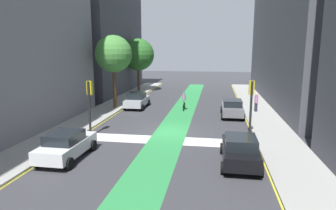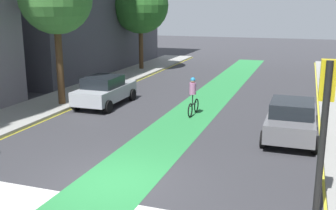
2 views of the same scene
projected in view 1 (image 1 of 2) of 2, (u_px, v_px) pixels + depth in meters
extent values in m
plane|color=#38383D|center=(170.00, 132.00, 22.00)|extent=(120.00, 120.00, 0.00)
cube|color=#2D8C47|center=(171.00, 132.00, 21.99)|extent=(2.40, 60.00, 0.01)
cube|color=silver|center=(165.00, 140.00, 20.06)|extent=(12.00, 1.80, 0.01)
cube|color=#9E9E99|center=(75.00, 127.00, 23.16)|extent=(3.00, 60.00, 0.15)
cube|color=yellow|center=(93.00, 129.00, 22.94)|extent=(0.16, 60.00, 0.01)
cube|color=#9E9E99|center=(275.00, 136.00, 20.82)|extent=(3.00, 60.00, 0.15)
cube|color=yellow|center=(253.00, 136.00, 21.07)|extent=(0.16, 60.00, 0.01)
cube|color=#4C4C56|center=(98.00, 25.00, 40.60)|extent=(7.63, 17.77, 18.42)
cylinder|color=black|center=(251.00, 110.00, 20.34)|extent=(0.16, 0.16, 3.93)
cube|color=gold|center=(252.00, 88.00, 20.26)|extent=(0.35, 0.28, 0.95)
sphere|color=red|center=(252.00, 83.00, 20.34)|extent=(0.20, 0.20, 0.20)
sphere|color=#4C380C|center=(251.00, 87.00, 20.39)|extent=(0.20, 0.20, 0.20)
sphere|color=#0C3814|center=(251.00, 92.00, 20.45)|extent=(0.20, 0.20, 0.20)
cylinder|color=black|center=(89.00, 109.00, 20.87)|extent=(0.16, 0.16, 3.86)
cube|color=gold|center=(90.00, 88.00, 20.79)|extent=(0.35, 0.28, 0.95)
sphere|color=red|center=(90.00, 83.00, 20.87)|extent=(0.20, 0.20, 0.20)
sphere|color=#4C380C|center=(90.00, 88.00, 20.92)|extent=(0.20, 0.20, 0.20)
sphere|color=#0C3814|center=(91.00, 92.00, 20.98)|extent=(0.20, 0.20, 0.20)
cube|color=silver|center=(67.00, 147.00, 16.64)|extent=(1.84, 4.22, 0.70)
cube|color=black|center=(64.00, 137.00, 16.33)|extent=(1.62, 2.02, 0.55)
cylinder|color=black|center=(65.00, 144.00, 18.28)|extent=(0.23, 0.64, 0.64)
cylinder|color=black|center=(93.00, 145.00, 17.98)|extent=(0.23, 0.64, 0.64)
cylinder|color=black|center=(37.00, 161.00, 15.43)|extent=(0.23, 0.64, 0.64)
cylinder|color=black|center=(69.00, 164.00, 15.13)|extent=(0.23, 0.64, 0.64)
cube|color=black|center=(240.00, 152.00, 15.82)|extent=(1.82, 4.21, 0.70)
cube|color=black|center=(241.00, 142.00, 15.51)|extent=(1.61, 2.01, 0.55)
cylinder|color=black|center=(222.00, 148.00, 17.46)|extent=(0.22, 0.64, 0.64)
cylinder|color=black|center=(254.00, 150.00, 17.17)|extent=(0.22, 0.64, 0.64)
cylinder|color=black|center=(223.00, 168.00, 14.61)|extent=(0.22, 0.64, 0.64)
cylinder|color=black|center=(261.00, 170.00, 14.32)|extent=(0.22, 0.64, 0.64)
cube|color=#B2B7BF|center=(137.00, 101.00, 30.95)|extent=(1.82, 4.21, 0.70)
cube|color=black|center=(137.00, 96.00, 30.64)|extent=(1.61, 2.01, 0.55)
cylinder|color=black|center=(133.00, 102.00, 32.58)|extent=(0.22, 0.64, 0.64)
cylinder|color=black|center=(149.00, 102.00, 32.31)|extent=(0.22, 0.64, 0.64)
cylinder|color=black|center=(125.00, 107.00, 29.73)|extent=(0.22, 0.64, 0.64)
cylinder|color=black|center=(142.00, 108.00, 29.46)|extent=(0.22, 0.64, 0.64)
cube|color=slate|center=(232.00, 109.00, 26.96)|extent=(1.81, 4.20, 0.70)
cube|color=black|center=(233.00, 103.00, 26.65)|extent=(1.60, 2.00, 0.55)
cylinder|color=black|center=(222.00, 109.00, 28.59)|extent=(0.22, 0.64, 0.64)
cylinder|color=black|center=(241.00, 110.00, 28.31)|extent=(0.22, 0.64, 0.64)
cylinder|color=black|center=(222.00, 116.00, 25.74)|extent=(0.22, 0.64, 0.64)
cylinder|color=black|center=(244.00, 117.00, 25.46)|extent=(0.22, 0.64, 0.64)
torus|color=black|center=(185.00, 106.00, 30.41)|extent=(0.07, 0.68, 0.68)
torus|color=black|center=(183.00, 108.00, 29.39)|extent=(0.07, 0.68, 0.68)
cylinder|color=black|center=(184.00, 105.00, 29.86)|extent=(0.07, 0.95, 0.06)
cylinder|color=black|center=(184.00, 102.00, 29.67)|extent=(0.05, 0.05, 0.50)
cylinder|color=#BF72A5|center=(184.00, 97.00, 29.57)|extent=(0.32, 0.32, 0.55)
sphere|color=tan|center=(184.00, 93.00, 29.50)|extent=(0.22, 0.22, 0.22)
sphere|color=#268CCC|center=(184.00, 93.00, 29.49)|extent=(0.23, 0.23, 0.23)
cylinder|color=#262638|center=(256.00, 107.00, 28.48)|extent=(0.28, 0.28, 0.81)
cylinder|color=#BF72A5|center=(256.00, 99.00, 28.34)|extent=(0.34, 0.34, 0.72)
sphere|color=beige|center=(257.00, 94.00, 28.25)|extent=(0.24, 0.24, 0.24)
cylinder|color=brown|center=(115.00, 87.00, 30.04)|extent=(0.36, 0.36, 4.13)
sphere|color=#478C3D|center=(114.00, 54.00, 29.41)|extent=(3.67, 3.67, 3.67)
cylinder|color=brown|center=(139.00, 78.00, 42.62)|extent=(0.36, 0.36, 3.52)
sphere|color=#2D6B28|center=(138.00, 55.00, 42.00)|extent=(4.50, 4.50, 4.50)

